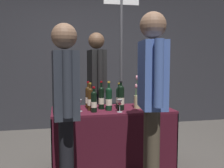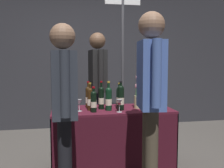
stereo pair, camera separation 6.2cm
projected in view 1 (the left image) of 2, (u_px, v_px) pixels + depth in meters
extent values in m
plane|color=#514C47|center=(112.00, 167.00, 3.20)|extent=(12.00, 12.00, 0.00)
cube|color=#2D2D33|center=(91.00, 49.00, 5.09)|extent=(7.08, 0.12, 3.05)
cube|color=#4C1423|center=(112.00, 110.00, 3.13)|extent=(1.43, 0.63, 0.02)
cube|color=#3E101D|center=(118.00, 148.00, 2.86)|extent=(1.43, 0.01, 0.71)
cube|color=#3E101D|center=(107.00, 132.00, 3.47)|extent=(1.43, 0.01, 0.71)
cube|color=#3E101D|center=(52.00, 143.00, 3.02)|extent=(0.01, 0.63, 0.71)
cube|color=#3E101D|center=(166.00, 136.00, 3.31)|extent=(0.01, 0.63, 0.71)
cylinder|color=black|center=(109.00, 100.00, 3.02)|extent=(0.07, 0.07, 0.23)
sphere|color=black|center=(109.00, 91.00, 3.01)|extent=(0.07, 0.07, 0.07)
cylinder|color=black|center=(109.00, 87.00, 3.01)|extent=(0.03, 0.03, 0.09)
cylinder|color=#B7932D|center=(109.00, 82.00, 3.00)|extent=(0.03, 0.03, 0.02)
cylinder|color=beige|center=(109.00, 102.00, 3.02)|extent=(0.08, 0.08, 0.07)
cylinder|color=black|center=(119.00, 99.00, 3.20)|extent=(0.07, 0.07, 0.22)
sphere|color=black|center=(119.00, 90.00, 3.19)|extent=(0.07, 0.07, 0.07)
cylinder|color=black|center=(119.00, 87.00, 3.19)|extent=(0.03, 0.03, 0.07)
cylinder|color=#B7932D|center=(119.00, 83.00, 3.19)|extent=(0.03, 0.03, 0.02)
cylinder|color=beige|center=(119.00, 100.00, 3.21)|extent=(0.07, 0.07, 0.07)
cylinder|color=black|center=(121.00, 99.00, 3.04)|extent=(0.08, 0.08, 0.25)
sphere|color=black|center=(121.00, 88.00, 3.03)|extent=(0.08, 0.08, 0.08)
cylinder|color=black|center=(121.00, 86.00, 3.03)|extent=(0.03, 0.03, 0.07)
cylinder|color=black|center=(121.00, 82.00, 3.02)|extent=(0.03, 0.03, 0.02)
cylinder|color=beige|center=(121.00, 101.00, 3.04)|extent=(0.08, 0.08, 0.08)
cylinder|color=#38230F|center=(72.00, 99.00, 3.04)|extent=(0.07, 0.07, 0.25)
sphere|color=#38230F|center=(72.00, 89.00, 3.03)|extent=(0.06, 0.06, 0.06)
cylinder|color=#38230F|center=(72.00, 85.00, 3.02)|extent=(0.03, 0.03, 0.09)
cylinder|color=black|center=(72.00, 80.00, 3.02)|extent=(0.03, 0.03, 0.02)
cylinder|color=beige|center=(72.00, 101.00, 3.04)|extent=(0.07, 0.07, 0.08)
cylinder|color=#38230F|center=(90.00, 101.00, 3.02)|extent=(0.07, 0.07, 0.23)
sphere|color=#38230F|center=(90.00, 91.00, 3.01)|extent=(0.06, 0.06, 0.06)
cylinder|color=#38230F|center=(90.00, 87.00, 3.00)|extent=(0.03, 0.03, 0.08)
cylinder|color=#B7932D|center=(90.00, 83.00, 3.00)|extent=(0.03, 0.03, 0.02)
cylinder|color=beige|center=(90.00, 102.00, 3.02)|extent=(0.07, 0.07, 0.07)
cylinder|color=#38230F|center=(88.00, 99.00, 3.18)|extent=(0.07, 0.07, 0.23)
sphere|color=#38230F|center=(88.00, 89.00, 3.17)|extent=(0.07, 0.07, 0.07)
cylinder|color=#38230F|center=(88.00, 86.00, 3.16)|extent=(0.03, 0.03, 0.08)
cylinder|color=maroon|center=(88.00, 82.00, 3.16)|extent=(0.03, 0.03, 0.02)
cylinder|color=beige|center=(88.00, 100.00, 3.18)|extent=(0.07, 0.07, 0.07)
cylinder|color=black|center=(101.00, 99.00, 3.10)|extent=(0.07, 0.07, 0.23)
sphere|color=black|center=(101.00, 90.00, 3.09)|extent=(0.07, 0.07, 0.07)
cylinder|color=black|center=(101.00, 86.00, 3.09)|extent=(0.02, 0.02, 0.09)
cylinder|color=maroon|center=(101.00, 82.00, 3.08)|extent=(0.03, 0.03, 0.02)
cylinder|color=beige|center=(101.00, 101.00, 3.10)|extent=(0.07, 0.07, 0.07)
cylinder|color=black|center=(94.00, 103.00, 2.92)|extent=(0.07, 0.07, 0.21)
sphere|color=black|center=(94.00, 94.00, 2.91)|extent=(0.07, 0.07, 0.07)
cylinder|color=black|center=(94.00, 91.00, 2.91)|extent=(0.03, 0.03, 0.07)
cylinder|color=maroon|center=(94.00, 87.00, 2.90)|extent=(0.03, 0.03, 0.02)
cylinder|color=beige|center=(94.00, 105.00, 2.92)|extent=(0.07, 0.07, 0.07)
cylinder|color=silver|center=(143.00, 105.00, 3.37)|extent=(0.07, 0.07, 0.00)
cylinder|color=silver|center=(143.00, 102.00, 3.37)|extent=(0.01, 0.01, 0.07)
cone|color=silver|center=(143.00, 97.00, 3.36)|extent=(0.07, 0.07, 0.07)
cylinder|color=silver|center=(79.00, 111.00, 2.97)|extent=(0.07, 0.07, 0.00)
cylinder|color=silver|center=(79.00, 108.00, 2.97)|extent=(0.01, 0.01, 0.06)
cone|color=silver|center=(79.00, 103.00, 2.96)|extent=(0.06, 0.06, 0.07)
cylinder|color=silver|center=(120.00, 112.00, 2.93)|extent=(0.06, 0.06, 0.00)
cylinder|color=silver|center=(120.00, 108.00, 2.92)|extent=(0.01, 0.01, 0.08)
cone|color=silver|center=(120.00, 102.00, 2.92)|extent=(0.07, 0.07, 0.06)
cylinder|color=#590C19|center=(120.00, 104.00, 2.92)|extent=(0.04, 0.04, 0.02)
cylinder|color=tan|center=(138.00, 102.00, 3.16)|extent=(0.09, 0.09, 0.16)
cylinder|color=#38722D|center=(140.00, 94.00, 3.15)|extent=(0.01, 0.01, 0.20)
ellipsoid|color=red|center=(140.00, 86.00, 3.15)|extent=(0.03, 0.03, 0.05)
cylinder|color=#38722D|center=(136.00, 94.00, 3.15)|extent=(0.02, 0.02, 0.19)
ellipsoid|color=pink|center=(136.00, 86.00, 3.14)|extent=(0.03, 0.03, 0.05)
cylinder|color=#38722D|center=(139.00, 91.00, 3.16)|extent=(0.03, 0.04, 0.27)
ellipsoid|color=pink|center=(138.00, 79.00, 3.16)|extent=(0.03, 0.03, 0.05)
cylinder|color=#38722D|center=(140.00, 91.00, 3.15)|extent=(0.02, 0.04, 0.28)
ellipsoid|color=pink|center=(141.00, 79.00, 3.12)|extent=(0.03, 0.03, 0.05)
cylinder|color=#38722D|center=(138.00, 90.00, 3.14)|extent=(0.04, 0.03, 0.30)
ellipsoid|color=pink|center=(137.00, 78.00, 3.12)|extent=(0.03, 0.03, 0.05)
cube|color=silver|center=(153.00, 101.00, 3.26)|extent=(0.04, 0.16, 0.15)
cylinder|color=#2D3347|center=(96.00, 119.00, 3.95)|extent=(0.12, 0.12, 0.86)
cylinder|color=#2D3347|center=(98.00, 121.00, 3.78)|extent=(0.12, 0.12, 0.86)
cube|color=black|center=(97.00, 71.00, 3.80)|extent=(0.23, 0.45, 0.61)
sphere|color=brown|center=(96.00, 41.00, 3.76)|extent=(0.24, 0.24, 0.24)
cylinder|color=black|center=(93.00, 69.00, 4.05)|extent=(0.08, 0.08, 0.56)
cylinder|color=black|center=(100.00, 70.00, 3.54)|extent=(0.08, 0.08, 0.56)
cylinder|color=#4C4233|center=(153.00, 157.00, 2.37)|extent=(0.12, 0.12, 0.87)
cylinder|color=#4C4233|center=(150.00, 151.00, 2.52)|extent=(0.12, 0.12, 0.87)
cube|color=#4C6BB7|center=(152.00, 75.00, 2.38)|extent=(0.26, 0.41, 0.62)
sphere|color=#8C664C|center=(153.00, 25.00, 2.33)|extent=(0.24, 0.24, 0.24)
cylinder|color=#4C6BB7|center=(159.00, 73.00, 2.14)|extent=(0.08, 0.08, 0.57)
cylinder|color=#4C6BB7|center=(147.00, 71.00, 2.61)|extent=(0.08, 0.08, 0.57)
cylinder|color=black|center=(67.00, 164.00, 2.27)|extent=(0.12, 0.12, 0.82)
cylinder|color=black|center=(66.00, 157.00, 2.44)|extent=(0.12, 0.12, 0.82)
cube|color=#2D333D|center=(65.00, 84.00, 2.29)|extent=(0.23, 0.44, 0.58)
sphere|color=#8C664C|center=(64.00, 36.00, 2.25)|extent=(0.22, 0.22, 0.22)
cylinder|color=#2D333D|center=(68.00, 84.00, 2.04)|extent=(0.08, 0.08, 0.53)
cylinder|color=#2D333D|center=(63.00, 79.00, 2.54)|extent=(0.08, 0.08, 0.53)
cylinder|color=#47474C|center=(121.00, 68.00, 4.11)|extent=(0.04, 0.04, 2.37)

